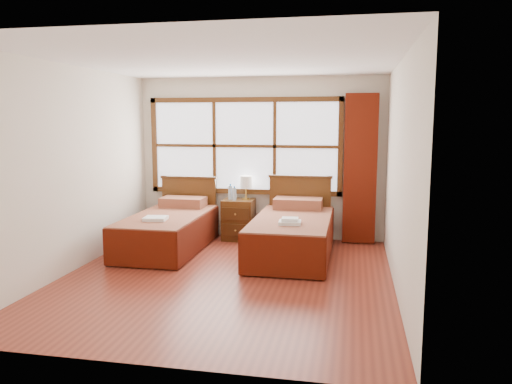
# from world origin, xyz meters

# --- Properties ---
(floor) EXTENTS (4.50, 4.50, 0.00)m
(floor) POSITION_xyz_m (0.00, 0.00, 0.00)
(floor) COLOR maroon
(floor) RESTS_ON ground
(ceiling) EXTENTS (4.50, 4.50, 0.00)m
(ceiling) POSITION_xyz_m (0.00, 0.00, 2.60)
(ceiling) COLOR white
(ceiling) RESTS_ON wall_back
(wall_back) EXTENTS (4.00, 0.00, 4.00)m
(wall_back) POSITION_xyz_m (0.00, 2.25, 1.30)
(wall_back) COLOR silver
(wall_back) RESTS_ON floor
(wall_left) EXTENTS (0.00, 4.50, 4.50)m
(wall_left) POSITION_xyz_m (-2.00, 0.00, 1.30)
(wall_left) COLOR silver
(wall_left) RESTS_ON floor
(wall_right) EXTENTS (0.00, 4.50, 4.50)m
(wall_right) POSITION_xyz_m (2.00, 0.00, 1.30)
(wall_right) COLOR silver
(wall_right) RESTS_ON floor
(window) EXTENTS (3.16, 0.06, 1.56)m
(window) POSITION_xyz_m (-0.25, 2.21, 1.50)
(window) COLOR white
(window) RESTS_ON wall_back
(curtain) EXTENTS (0.50, 0.16, 2.30)m
(curtain) POSITION_xyz_m (1.60, 2.11, 1.17)
(curtain) COLOR #611809
(curtain) RESTS_ON wall_back
(bed_left) EXTENTS (1.03, 2.05, 1.00)m
(bed_left) POSITION_xyz_m (-1.18, 1.20, 0.30)
(bed_left) COLOR #40230D
(bed_left) RESTS_ON floor
(bed_right) EXTENTS (1.08, 2.10, 1.05)m
(bed_right) POSITION_xyz_m (0.67, 1.20, 0.32)
(bed_right) COLOR #40230D
(bed_right) RESTS_ON floor
(nightstand) EXTENTS (0.49, 0.48, 0.65)m
(nightstand) POSITION_xyz_m (-0.30, 1.99, 0.33)
(nightstand) COLOR #502D11
(nightstand) RESTS_ON floor
(towels_left) EXTENTS (0.34, 0.30, 0.05)m
(towels_left) POSITION_xyz_m (-1.20, 0.73, 0.56)
(towels_left) COLOR white
(towels_left) RESTS_ON bed_left
(towels_right) EXTENTS (0.30, 0.27, 0.09)m
(towels_right) POSITION_xyz_m (0.69, 0.69, 0.60)
(towels_right) COLOR white
(towels_right) RESTS_ON bed_right
(lamp) EXTENTS (0.20, 0.20, 0.38)m
(lamp) POSITION_xyz_m (-0.19, 2.05, 0.92)
(lamp) COLOR gold
(lamp) RESTS_ON nightstand
(bottle_near) EXTENTS (0.07, 0.07, 0.25)m
(bottle_near) POSITION_xyz_m (-0.43, 1.98, 0.77)
(bottle_near) COLOR #A2BAD0
(bottle_near) RESTS_ON nightstand
(bottle_far) EXTENTS (0.06, 0.06, 0.23)m
(bottle_far) POSITION_xyz_m (-0.35, 1.92, 0.76)
(bottle_far) COLOR #A2BAD0
(bottle_far) RESTS_ON nightstand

